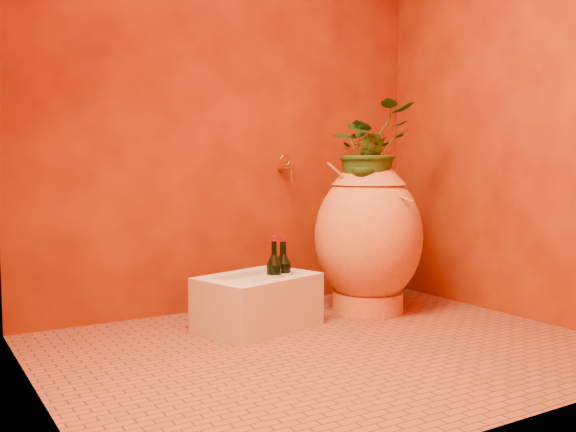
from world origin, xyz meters
TOP-DOWN VIEW (x-y plane):
  - floor at (0.00, 0.00)m, footprint 2.50×2.50m
  - wall_back at (0.00, 1.00)m, footprint 2.50×0.02m
  - wall_left at (-1.25, 0.00)m, footprint 0.02×2.00m
  - wall_right at (1.25, 0.00)m, footprint 0.02×2.00m
  - amphora at (0.61, 0.49)m, footprint 0.81×0.81m
  - stone_basin at (-0.11, 0.49)m, footprint 0.67×0.55m
  - wine_bottle_a at (0.05, 0.48)m, footprint 0.08×0.08m
  - wine_bottle_b at (-0.04, 0.44)m, footprint 0.08×0.08m
  - wine_bottle_c at (0.07, 0.54)m, footprint 0.07×0.07m
  - wall_tap at (0.32, 0.91)m, footprint 0.07×0.15m
  - plant_main at (0.61, 0.50)m, footprint 0.48×0.42m
  - plant_side at (0.54, 0.41)m, footprint 0.23×0.23m

SIDE VIEW (x-z plane):
  - floor at x=0.00m, z-range 0.00..0.00m
  - stone_basin at x=-0.11m, z-range -0.01..0.27m
  - wine_bottle_c at x=0.07m, z-range 0.11..0.41m
  - wine_bottle_a at x=0.05m, z-range 0.10..0.42m
  - wine_bottle_b at x=-0.04m, z-range 0.10..0.43m
  - amphora at x=0.61m, z-range 0.00..0.87m
  - wall_tap at x=0.32m, z-range 0.74..0.91m
  - plant_side at x=0.54m, z-range 0.68..1.01m
  - plant_main at x=0.61m, z-range 0.67..1.19m
  - wall_back at x=0.00m, z-range 0.00..2.50m
  - wall_left at x=-1.25m, z-range 0.00..2.50m
  - wall_right at x=1.25m, z-range 0.00..2.50m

